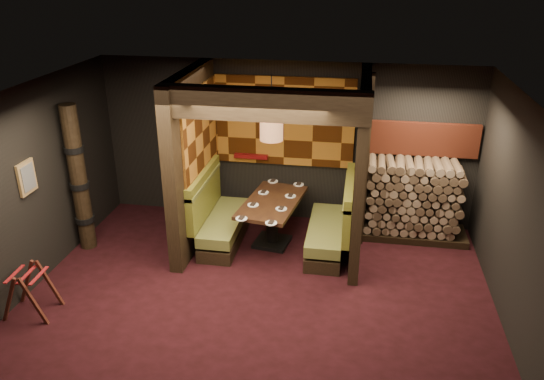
{
  "coord_description": "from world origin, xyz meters",
  "views": [
    {
      "loc": [
        1.23,
        -5.98,
        4.38
      ],
      "look_at": [
        0.0,
        1.3,
        1.15
      ],
      "focal_mm": 35.0,
      "sensor_mm": 36.0,
      "label": 1
    }
  ],
  "objects_px": {
    "pendant_lamp": "(272,126)",
    "luggage_rack": "(30,290)",
    "booth_bench_right": "(333,228)",
    "booth_bench_left": "(219,219)",
    "totem_column": "(79,180)",
    "firewood_stack": "(417,200)",
    "dining_table": "(272,214)"
  },
  "relations": [
    {
      "from": "booth_bench_left",
      "to": "totem_column",
      "type": "bearing_deg",
      "value": -165.25
    },
    {
      "from": "totem_column",
      "to": "booth_bench_left",
      "type": "bearing_deg",
      "value": 14.75
    },
    {
      "from": "dining_table",
      "to": "luggage_rack",
      "type": "distance_m",
      "value": 3.73
    },
    {
      "from": "firewood_stack",
      "to": "booth_bench_left",
      "type": "bearing_deg",
      "value": -167.83
    },
    {
      "from": "dining_table",
      "to": "luggage_rack",
      "type": "bearing_deg",
      "value": -140.04
    },
    {
      "from": "booth_bench_right",
      "to": "firewood_stack",
      "type": "bearing_deg",
      "value": 27.35
    },
    {
      "from": "booth_bench_left",
      "to": "totem_column",
      "type": "height_order",
      "value": "totem_column"
    },
    {
      "from": "luggage_rack",
      "to": "totem_column",
      "type": "relative_size",
      "value": 0.3
    },
    {
      "from": "booth_bench_left",
      "to": "booth_bench_right",
      "type": "height_order",
      "value": "same"
    },
    {
      "from": "booth_bench_right",
      "to": "pendant_lamp",
      "type": "xyz_separation_m",
      "value": [
        -1.0,
        -0.01,
        1.66
      ]
    },
    {
      "from": "pendant_lamp",
      "to": "dining_table",
      "type": "bearing_deg",
      "value": 90.0
    },
    {
      "from": "booth_bench_right",
      "to": "dining_table",
      "type": "xyz_separation_m",
      "value": [
        -1.0,
        0.04,
        0.15
      ]
    },
    {
      "from": "dining_table",
      "to": "totem_column",
      "type": "relative_size",
      "value": 0.66
    },
    {
      "from": "pendant_lamp",
      "to": "luggage_rack",
      "type": "xyz_separation_m",
      "value": [
        -2.85,
        -2.34,
        -1.7
      ]
    },
    {
      "from": "booth_bench_right",
      "to": "totem_column",
      "type": "bearing_deg",
      "value": -172.14
    },
    {
      "from": "dining_table",
      "to": "pendant_lamp",
      "type": "distance_m",
      "value": 1.51
    },
    {
      "from": "booth_bench_left",
      "to": "dining_table",
      "type": "distance_m",
      "value": 0.91
    },
    {
      "from": "pendant_lamp",
      "to": "luggage_rack",
      "type": "height_order",
      "value": "pendant_lamp"
    },
    {
      "from": "booth_bench_right",
      "to": "dining_table",
      "type": "bearing_deg",
      "value": 177.77
    },
    {
      "from": "booth_bench_left",
      "to": "luggage_rack",
      "type": "bearing_deg",
      "value": -129.75
    },
    {
      "from": "dining_table",
      "to": "totem_column",
      "type": "xyz_separation_m",
      "value": [
        -2.99,
        -0.59,
        0.63
      ]
    },
    {
      "from": "booth_bench_right",
      "to": "firewood_stack",
      "type": "height_order",
      "value": "firewood_stack"
    },
    {
      "from": "booth_bench_left",
      "to": "booth_bench_right",
      "type": "bearing_deg",
      "value": 0.0
    },
    {
      "from": "luggage_rack",
      "to": "totem_column",
      "type": "bearing_deg",
      "value": 94.21
    },
    {
      "from": "booth_bench_right",
      "to": "dining_table",
      "type": "distance_m",
      "value": 1.01
    },
    {
      "from": "pendant_lamp",
      "to": "totem_column",
      "type": "height_order",
      "value": "pendant_lamp"
    },
    {
      "from": "booth_bench_left",
      "to": "pendant_lamp",
      "type": "distance_m",
      "value": 1.89
    },
    {
      "from": "totem_column",
      "to": "dining_table",
      "type": "bearing_deg",
      "value": 11.16
    },
    {
      "from": "booth_bench_left",
      "to": "pendant_lamp",
      "type": "xyz_separation_m",
      "value": [
        0.9,
        -0.01,
        1.66
      ]
    },
    {
      "from": "totem_column",
      "to": "pendant_lamp",
      "type": "bearing_deg",
      "value": 10.23
    },
    {
      "from": "pendant_lamp",
      "to": "firewood_stack",
      "type": "relative_size",
      "value": 0.59
    },
    {
      "from": "totem_column",
      "to": "firewood_stack",
      "type": "bearing_deg",
      "value": 13.19
    }
  ]
}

